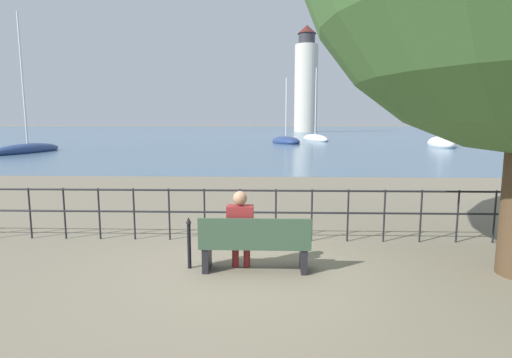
{
  "coord_description": "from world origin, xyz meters",
  "views": [
    {
      "loc": [
        0.22,
        -6.14,
        2.35
      ],
      "look_at": [
        0.0,
        0.5,
        1.41
      ],
      "focal_mm": 28.0,
      "sensor_mm": 36.0,
      "label": 1
    }
  ],
  "objects_px": {
    "seated_person_left": "(240,227)",
    "sailboat_1": "(441,143)",
    "sailboat_3": "(315,138)",
    "sailboat_0": "(286,141)",
    "sailboat_2": "(28,149)",
    "harbor_lighthouse": "(306,83)",
    "park_bench": "(255,245)",
    "closed_umbrella": "(189,240)"
  },
  "relations": [
    {
      "from": "seated_person_left",
      "to": "sailboat_1",
      "type": "xyz_separation_m",
      "value": [
        17.55,
        34.09,
        -0.37
      ]
    },
    {
      "from": "sailboat_3",
      "to": "sailboat_0",
      "type": "bearing_deg",
      "value": -130.14
    },
    {
      "from": "sailboat_1",
      "to": "sailboat_2",
      "type": "distance_m",
      "value": 37.49
    },
    {
      "from": "sailboat_3",
      "to": "sailboat_2",
      "type": "bearing_deg",
      "value": -150.27
    },
    {
      "from": "sailboat_1",
      "to": "sailboat_0",
      "type": "bearing_deg",
      "value": 166.13
    },
    {
      "from": "sailboat_1",
      "to": "harbor_lighthouse",
      "type": "distance_m",
      "value": 67.8
    },
    {
      "from": "sailboat_0",
      "to": "sailboat_3",
      "type": "height_order",
      "value": "sailboat_3"
    },
    {
      "from": "park_bench",
      "to": "sailboat_0",
      "type": "bearing_deg",
      "value": 86.94
    },
    {
      "from": "closed_umbrella",
      "to": "sailboat_1",
      "type": "distance_m",
      "value": 38.69
    },
    {
      "from": "seated_person_left",
      "to": "sailboat_3",
      "type": "xyz_separation_m",
      "value": [
        6.63,
        48.1,
        -0.42
      ]
    },
    {
      "from": "closed_umbrella",
      "to": "sailboat_0",
      "type": "height_order",
      "value": "sailboat_0"
    },
    {
      "from": "sailboat_3",
      "to": "harbor_lighthouse",
      "type": "bearing_deg",
      "value": 74.08
    },
    {
      "from": "sailboat_0",
      "to": "harbor_lighthouse",
      "type": "bearing_deg",
      "value": 58.46
    },
    {
      "from": "park_bench",
      "to": "sailboat_3",
      "type": "bearing_deg",
      "value": 82.44
    },
    {
      "from": "sailboat_1",
      "to": "sailboat_2",
      "type": "xyz_separation_m",
      "value": [
        -36.41,
        -8.93,
        -0.06
      ]
    },
    {
      "from": "park_bench",
      "to": "seated_person_left",
      "type": "xyz_separation_m",
      "value": [
        -0.23,
        0.07,
        0.28
      ]
    },
    {
      "from": "closed_umbrella",
      "to": "sailboat_3",
      "type": "relative_size",
      "value": 0.09
    },
    {
      "from": "park_bench",
      "to": "sailboat_2",
      "type": "xyz_separation_m",
      "value": [
        -19.09,
        25.23,
        -0.14
      ]
    },
    {
      "from": "sailboat_0",
      "to": "harbor_lighthouse",
      "type": "relative_size",
      "value": 0.29
    },
    {
      "from": "seated_person_left",
      "to": "sailboat_2",
      "type": "distance_m",
      "value": 31.45
    },
    {
      "from": "seated_person_left",
      "to": "sailboat_3",
      "type": "bearing_deg",
      "value": 82.15
    },
    {
      "from": "seated_person_left",
      "to": "closed_umbrella",
      "type": "xyz_separation_m",
      "value": [
        -0.84,
        0.05,
        -0.23
      ]
    },
    {
      "from": "seated_person_left",
      "to": "sailboat_0",
      "type": "height_order",
      "value": "sailboat_0"
    },
    {
      "from": "sailboat_0",
      "to": "sailboat_1",
      "type": "bearing_deg",
      "value": -45.83
    },
    {
      "from": "closed_umbrella",
      "to": "seated_person_left",
      "type": "bearing_deg",
      "value": -3.32
    },
    {
      "from": "park_bench",
      "to": "seated_person_left",
      "type": "relative_size",
      "value": 1.35
    },
    {
      "from": "sailboat_1",
      "to": "seated_person_left",
      "type": "bearing_deg",
      "value": -109.63
    },
    {
      "from": "seated_person_left",
      "to": "sailboat_0",
      "type": "distance_m",
      "value": 40.14
    },
    {
      "from": "seated_person_left",
      "to": "sailboat_3",
      "type": "height_order",
      "value": "sailboat_3"
    },
    {
      "from": "sailboat_2",
      "to": "closed_umbrella",
      "type": "bearing_deg",
      "value": -48.86
    },
    {
      "from": "closed_umbrella",
      "to": "harbor_lighthouse",
      "type": "relative_size",
      "value": 0.03
    },
    {
      "from": "sailboat_0",
      "to": "sailboat_2",
      "type": "height_order",
      "value": "sailboat_2"
    },
    {
      "from": "sailboat_2",
      "to": "sailboat_3",
      "type": "relative_size",
      "value": 1.12
    },
    {
      "from": "sailboat_0",
      "to": "harbor_lighthouse",
      "type": "xyz_separation_m",
      "value": [
        7.6,
        60.27,
        12.35
      ]
    },
    {
      "from": "sailboat_0",
      "to": "sailboat_2",
      "type": "bearing_deg",
      "value": -169.29
    },
    {
      "from": "sailboat_1",
      "to": "sailboat_2",
      "type": "relative_size",
      "value": 0.89
    },
    {
      "from": "park_bench",
      "to": "sailboat_3",
      "type": "xyz_separation_m",
      "value": [
        6.4,
        48.17,
        -0.14
      ]
    },
    {
      "from": "closed_umbrella",
      "to": "sailboat_2",
      "type": "bearing_deg",
      "value": 125.67
    },
    {
      "from": "seated_person_left",
      "to": "closed_umbrella",
      "type": "height_order",
      "value": "seated_person_left"
    },
    {
      "from": "sailboat_2",
      "to": "harbor_lighthouse",
      "type": "bearing_deg",
      "value": 74.48
    },
    {
      "from": "sailboat_0",
      "to": "sailboat_2",
      "type": "xyz_separation_m",
      "value": [
        -21.24,
        -14.9,
        0.02
      ]
    },
    {
      "from": "sailboat_0",
      "to": "sailboat_1",
      "type": "distance_m",
      "value": 16.31
    }
  ]
}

